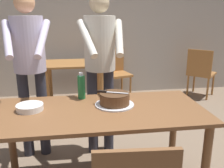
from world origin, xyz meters
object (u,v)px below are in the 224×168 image
Objects in this scene: cake_knife at (106,92)px; background_chair_2 at (116,70)px; cake_on_platter at (115,100)px; background_chair_0 at (201,71)px; water_bottle at (81,87)px; person_cutting_cake at (100,58)px; person_standing_beside at (29,59)px; plate_stack at (30,107)px; main_dining_table at (99,121)px; background_table at (74,72)px.

background_chair_2 is at bearing 78.88° from cake_knife.
background_chair_0 is (1.95, 2.19, -0.31)m from cake_on_platter.
background_chair_0 is (2.23, 1.96, -0.37)m from water_bottle.
person_cutting_cake reaches higher than cake_knife.
person_standing_beside reaches higher than cake_on_platter.
person_standing_beside reaches higher than plate_stack.
cake_on_platter is 0.10m from cake_knife.
person_cutting_cake is 1.91× the size of background_chair_0.
background_chair_2 is (1.20, 1.92, -0.58)m from person_standing_beside.
background_chair_2 is (0.42, 2.48, -0.31)m from cake_on_platter.
cake_on_platter reaches higher than main_dining_table.
background_chair_2 is (0.77, 0.41, -0.09)m from background_table.
plate_stack is 0.22× the size of background_table.
plate_stack is at bearing -139.52° from person_cutting_cake.
cake_on_platter is (0.15, 0.09, 0.16)m from main_dining_table.
cake_knife is at bearing -82.13° from background_table.
person_cutting_cake is at bearing 82.83° from main_dining_table.
water_bottle is (-0.13, 0.31, 0.22)m from main_dining_table.
main_dining_table is 0.26m from cake_knife.
person_cutting_cake is 1.72× the size of background_table.
main_dining_table is 6.84× the size of cake_knife.
plate_stack is at bearing -140.47° from background_chair_0.
background_table is (0.43, 1.50, -0.50)m from person_standing_beside.
cake_knife is 0.55m from person_cutting_cake.
person_cutting_cake reaches higher than cake_on_platter.
main_dining_table is 7.09× the size of water_bottle.
person_standing_beside is (-0.64, 0.65, 0.43)m from main_dining_table.
background_chair_2 is at bearing 72.96° from water_bottle.
person_standing_beside is (-0.50, 0.34, 0.21)m from water_bottle.
person_cutting_cake is 2.09m from background_chair_2.
person_cutting_cake is (-0.07, 0.54, 0.27)m from cake_on_platter.
main_dining_table is at bearing -102.33° from background_chair_2.
main_dining_table is 1.03× the size of person_standing_beside.
background_chair_0 reaches higher than plate_stack.
cake_on_platter is 1.31× the size of cake_knife.
plate_stack reaches higher than main_dining_table.
background_chair_0 is at bearing 47.26° from main_dining_table.
background_chair_2 is (0.48, 1.95, -0.58)m from person_cutting_cake.
background_chair_2 is at bearing 80.49° from cake_on_platter.
person_standing_beside is 1.91× the size of background_chair_0.
cake_knife is 0.65m from plate_stack.
cake_knife is 1.04× the size of water_bottle.
cake_on_platter is 0.34× the size of background_table.
plate_stack is at bearing -83.08° from person_standing_beside.
main_dining_table is at bearing -84.59° from background_table.
water_bottle is at bearing -138.65° from background_chair_0.
plate_stack is 0.13× the size of person_standing_beside.
main_dining_table is 1.01m from person_standing_beside.
person_cutting_cake reaches higher than main_dining_table.
water_bottle is 0.28× the size of background_chair_0.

